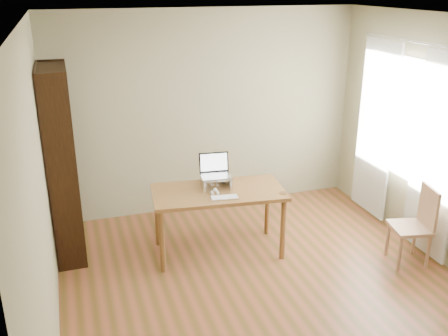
% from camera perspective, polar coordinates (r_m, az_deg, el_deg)
% --- Properties ---
extents(room, '(4.04, 4.54, 2.64)m').
position_cam_1_polar(room, '(4.47, 6.54, -0.42)').
color(room, '#563D16').
rests_on(room, ground).
extents(bookshelf, '(0.30, 0.90, 2.10)m').
position_cam_1_polar(bookshelf, '(5.63, -17.99, 0.45)').
color(bookshelf, black).
rests_on(bookshelf, ground).
extents(curtains, '(0.03, 1.90, 2.25)m').
position_cam_1_polar(curtains, '(6.10, 19.78, 2.96)').
color(curtains, white).
rests_on(curtains, ground).
extents(desk, '(1.50, 0.87, 0.75)m').
position_cam_1_polar(desk, '(5.48, -0.65, -3.50)').
color(desk, brown).
rests_on(desk, ground).
extents(laptop_stand, '(0.32, 0.25, 0.13)m').
position_cam_1_polar(laptop_stand, '(5.48, -0.90, -1.48)').
color(laptop_stand, silver).
rests_on(laptop_stand, desk).
extents(laptop, '(0.35, 0.31, 0.23)m').
position_cam_1_polar(laptop, '(5.49, -1.09, -0.22)').
color(laptop, silver).
rests_on(laptop, laptop_stand).
extents(keyboard, '(0.31, 0.16, 0.02)m').
position_cam_1_polar(keyboard, '(5.25, 0.04, -3.40)').
color(keyboard, silver).
rests_on(keyboard, desk).
extents(coaster, '(0.09, 0.09, 0.01)m').
position_cam_1_polar(coaster, '(5.41, 6.78, -2.85)').
color(coaster, brown).
rests_on(coaster, desk).
extents(cat, '(0.23, 0.47, 0.14)m').
position_cam_1_polar(cat, '(5.51, -1.36, -1.64)').
color(cat, '#423A34').
rests_on(cat, desk).
extents(chair, '(0.46, 0.46, 0.87)m').
position_cam_1_polar(chair, '(5.75, 21.08, -5.83)').
color(chair, '#A38058').
rests_on(chair, ground).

